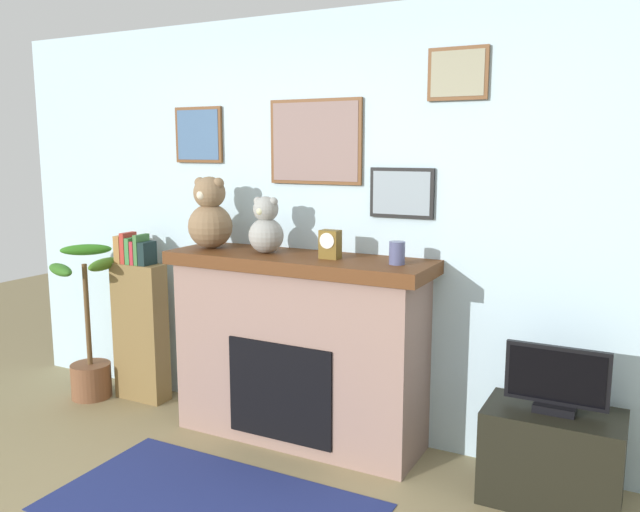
# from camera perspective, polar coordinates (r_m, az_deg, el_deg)

# --- Properties ---
(back_wall) EXTENTS (5.20, 0.15, 2.60)m
(back_wall) POSITION_cam_1_polar(r_m,az_deg,el_deg) (4.05, 1.64, 2.61)
(back_wall) COLOR silver
(back_wall) RESTS_ON ground_plane
(fireplace) EXTENTS (1.65, 0.53, 1.16)m
(fireplace) POSITION_cam_1_polar(r_m,az_deg,el_deg) (4.00, -1.88, -8.04)
(fireplace) COLOR gray
(fireplace) RESTS_ON ground_plane
(bookshelf) EXTENTS (0.39, 0.16, 1.21)m
(bookshelf) POSITION_cam_1_polar(r_m,az_deg,el_deg) (4.80, -15.57, -5.86)
(bookshelf) COLOR brown
(bookshelf) RESTS_ON ground_plane
(potted_plant) EXTENTS (0.53, 0.56, 1.10)m
(potted_plant) POSITION_cam_1_polar(r_m,az_deg,el_deg) (4.98, -19.70, -7.31)
(potted_plant) COLOR brown
(potted_plant) RESTS_ON ground_plane
(tv_stand) EXTENTS (0.67, 0.40, 0.49)m
(tv_stand) POSITION_cam_1_polar(r_m,az_deg,el_deg) (3.63, 19.74, -16.33)
(tv_stand) COLOR black
(tv_stand) RESTS_ON ground_plane
(television) EXTENTS (0.50, 0.14, 0.34)m
(television) POSITION_cam_1_polar(r_m,az_deg,el_deg) (3.47, 20.11, -10.34)
(television) COLOR black
(television) RESTS_ON tv_stand
(area_rug) EXTENTS (1.65, 0.91, 0.01)m
(area_rug) POSITION_cam_1_polar(r_m,az_deg,el_deg) (3.54, -9.60, -20.96)
(area_rug) COLOR navy
(area_rug) RESTS_ON ground_plane
(candle_jar) EXTENTS (0.09, 0.09, 0.13)m
(candle_jar) POSITION_cam_1_polar(r_m,az_deg,el_deg) (3.58, 6.81, 0.27)
(candle_jar) COLOR #4C517A
(candle_jar) RESTS_ON fireplace
(mantel_clock) EXTENTS (0.11, 0.09, 0.17)m
(mantel_clock) POSITION_cam_1_polar(r_m,az_deg,el_deg) (3.74, 0.89, 1.04)
(mantel_clock) COLOR brown
(mantel_clock) RESTS_ON fireplace
(teddy_bear_cream) EXTENTS (0.28, 0.28, 0.46)m
(teddy_bear_cream) POSITION_cam_1_polar(r_m,az_deg,el_deg) (4.17, -9.67, 3.48)
(teddy_bear_cream) COLOR #816547
(teddy_bear_cream) RESTS_ON fireplace
(teddy_bear_grey) EXTENTS (0.21, 0.21, 0.35)m
(teddy_bear_grey) POSITION_cam_1_polar(r_m,az_deg,el_deg) (3.94, -4.78, 2.50)
(teddy_bear_grey) COLOR #969792
(teddy_bear_grey) RESTS_ON fireplace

